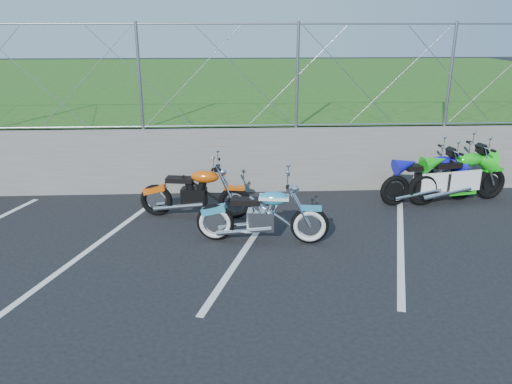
{
  "coord_description": "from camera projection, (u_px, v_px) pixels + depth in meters",
  "views": [
    {
      "loc": [
        -0.29,
        -6.21,
        3.26
      ],
      "look_at": [
        0.09,
        1.3,
        0.71
      ],
      "focal_mm": 35.0,
      "sensor_mm": 36.0,
      "label": 1
    }
  ],
  "objects": [
    {
      "name": "ground",
      "position": [
        254.0,
        270.0,
        6.94
      ],
      "size": [
        90.0,
        90.0,
        0.0
      ],
      "primitive_type": "plane",
      "color": "black",
      "rests_on": "ground"
    },
    {
      "name": "retaining_wall",
      "position": [
        246.0,
        160.0,
        10.04
      ],
      "size": [
        30.0,
        0.22,
        1.3
      ],
      "primitive_type": "cube",
      "color": "slate",
      "rests_on": "ground"
    },
    {
      "name": "grass_field",
      "position": [
        238.0,
        93.0,
        19.49
      ],
      "size": [
        30.0,
        20.0,
        1.3
      ],
      "primitive_type": "cube",
      "color": "#245015",
      "rests_on": "ground"
    },
    {
      "name": "chain_link_fence",
      "position": [
        245.0,
        76.0,
        9.51
      ],
      "size": [
        28.0,
        0.03,
        2.0
      ],
      "color": "gray",
      "rests_on": "retaining_wall"
    },
    {
      "name": "parking_lines",
      "position": [
        326.0,
        239.0,
        7.94
      ],
      "size": [
        18.29,
        4.31,
        0.01
      ],
      "color": "silver",
      "rests_on": "ground"
    },
    {
      "name": "cruiser_turquoise",
      "position": [
        264.0,
        217.0,
        7.72
      ],
      "size": [
        2.07,
        0.65,
        1.03
      ],
      "rotation": [
        0.0,
        0.0,
        -0.14
      ],
      "color": "black",
      "rests_on": "ground"
    },
    {
      "name": "naked_orange",
      "position": [
        197.0,
        194.0,
        8.72
      ],
      "size": [
        1.97,
        0.67,
        0.99
      ],
      "rotation": [
        0.0,
        0.0,
        -0.15
      ],
      "color": "black",
      "rests_on": "ground"
    },
    {
      "name": "sportbike_green",
      "position": [
        460.0,
        178.0,
        9.45
      ],
      "size": [
        2.08,
        0.74,
        1.09
      ],
      "rotation": [
        0.0,
        0.0,
        0.2
      ],
      "color": "black",
      "rests_on": "ground"
    },
    {
      "name": "sportbike_blue",
      "position": [
        431.0,
        180.0,
        9.43
      ],
      "size": [
        1.97,
        0.7,
        1.03
      ],
      "rotation": [
        0.0,
        0.0,
        0.18
      ],
      "color": "black",
      "rests_on": "ground"
    }
  ]
}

